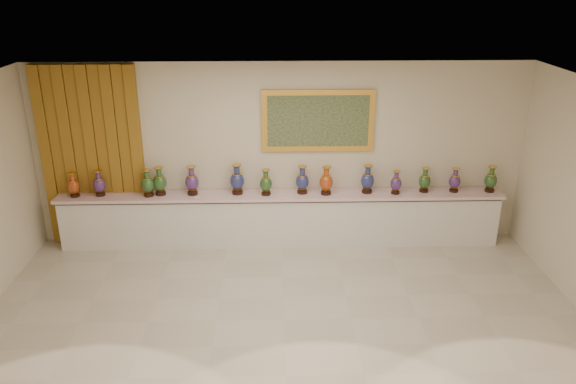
{
  "coord_description": "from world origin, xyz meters",
  "views": [
    {
      "loc": [
        -0.12,
        -6.28,
        4.25
      ],
      "look_at": [
        0.1,
        1.7,
        1.14
      ],
      "focal_mm": 35.0,
      "sensor_mm": 36.0,
      "label": 1
    }
  ],
  "objects_px": {
    "counter": "(281,219)",
    "vase_1": "(99,184)",
    "vase_0": "(74,186)",
    "vase_2": "(148,184)"
  },
  "relations": [
    {
      "from": "counter",
      "to": "vase_1",
      "type": "bearing_deg",
      "value": -179.85
    },
    {
      "from": "counter",
      "to": "vase_0",
      "type": "height_order",
      "value": "vase_0"
    },
    {
      "from": "vase_2",
      "to": "counter",
      "type": "bearing_deg",
      "value": 1.4
    },
    {
      "from": "counter",
      "to": "vase_0",
      "type": "bearing_deg",
      "value": -179.25
    },
    {
      "from": "vase_0",
      "to": "vase_2",
      "type": "distance_m",
      "value": 1.19
    },
    {
      "from": "vase_0",
      "to": "vase_1",
      "type": "height_order",
      "value": "vase_1"
    },
    {
      "from": "vase_2",
      "to": "vase_1",
      "type": "bearing_deg",
      "value": 176.78
    },
    {
      "from": "counter",
      "to": "vase_2",
      "type": "bearing_deg",
      "value": -178.6
    },
    {
      "from": "counter",
      "to": "vase_1",
      "type": "xyz_separation_m",
      "value": [
        -2.92,
        -0.01,
        0.65
      ]
    },
    {
      "from": "vase_0",
      "to": "vase_2",
      "type": "height_order",
      "value": "vase_2"
    }
  ]
}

